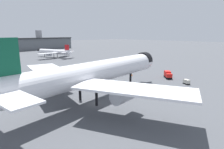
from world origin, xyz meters
TOP-DOWN VIEW (x-y plane):
  - ground at (0.00, 0.00)m, footprint 900.00×900.00m
  - airliner_near_gate at (1.84, 3.06)m, footprint 65.63×59.43m
  - airliner_far_taxiway at (40.47, 105.22)m, footprint 32.26×36.23m
  - service_truck_front at (42.58, 3.01)m, footprint 5.49×5.54m
  - baggage_tug_wing at (14.55, 38.96)m, footprint 2.17×3.34m
  - baggage_cart_trailing at (38.88, -7.21)m, footprint 2.59×2.80m
  - traffic_cone_wingtip at (34.97, 17.10)m, footprint 0.63×0.63m

SIDE VIEW (x-z plane):
  - ground at x=0.00m, z-range 0.00..0.00m
  - traffic_cone_wingtip at x=34.97m, z-range 0.00..0.79m
  - baggage_tug_wing at x=14.55m, z-range 0.05..1.90m
  - baggage_cart_trailing at x=38.88m, z-range 0.07..1.89m
  - service_truck_front at x=42.58m, z-range 0.09..3.09m
  - airliner_far_taxiway at x=40.47m, z-range -0.63..10.03m
  - airliner_near_gate at x=1.84m, z-range -1.10..17.34m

